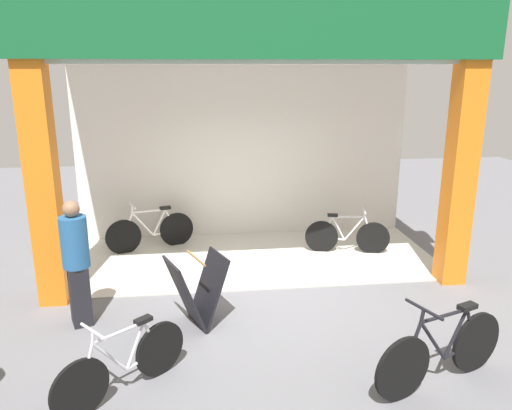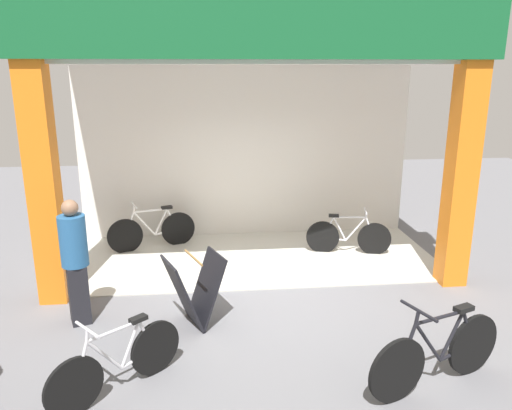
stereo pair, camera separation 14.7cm
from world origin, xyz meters
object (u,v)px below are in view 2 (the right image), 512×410
pedestrian_1 (75,261)px  bicycle_inside_1 (348,236)px  bicycle_inside_0 (152,230)px  bicycle_parked_0 (438,353)px  sandwich_board_sign (195,291)px  bicycle_parked_1 (118,363)px

pedestrian_1 → bicycle_inside_1: bearing=26.1°
bicycle_inside_0 → pedestrian_1: bearing=-104.5°
bicycle_inside_0 → bicycle_parked_0: (3.36, -4.47, 0.03)m
bicycle_parked_0 → sandwich_board_sign: bearing=148.0°
bicycle_parked_0 → bicycle_parked_1: bearing=176.0°
bicycle_inside_0 → bicycle_inside_1: bicycle_inside_0 is taller
bicycle_inside_1 → sandwich_board_sign: (-2.69, -2.28, 0.14)m
bicycle_parked_1 → bicycle_parked_0: bearing=-4.0°
bicycle_inside_1 → pedestrian_1: (-4.20, -2.06, 0.53)m
bicycle_parked_0 → pedestrian_1: pedestrian_1 is taller
bicycle_inside_1 → sandwich_board_sign: size_ratio=1.56×
bicycle_inside_1 → bicycle_parked_0: size_ratio=0.89×
bicycle_inside_0 → bicycle_inside_1: 3.56m
sandwich_board_sign → bicycle_parked_0: bearing=-32.0°
bicycle_inside_0 → bicycle_inside_1: bearing=-9.7°
bicycle_parked_0 → bicycle_inside_0: bearing=126.9°
bicycle_inside_1 → bicycle_parked_0: bicycle_parked_0 is taller
sandwich_board_sign → pedestrian_1: pedestrian_1 is taller
bicycle_inside_1 → sandwich_board_sign: bearing=-139.6°
bicycle_inside_1 → pedestrian_1: size_ratio=0.89×
bicycle_parked_0 → bicycle_parked_1: bicycle_parked_0 is taller
bicycle_parked_0 → pedestrian_1: (-4.05, 1.81, 0.47)m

